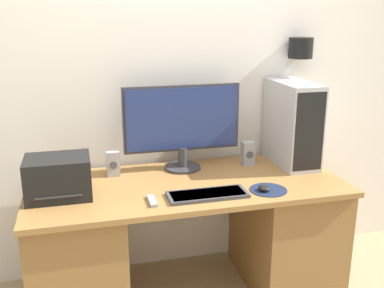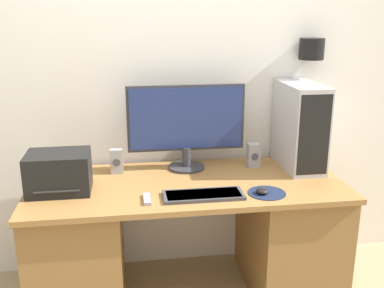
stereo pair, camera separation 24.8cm
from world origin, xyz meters
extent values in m
cube|color=white|center=(0.00, 0.81, 1.35)|extent=(6.40, 0.05, 2.70)
cylinder|color=black|center=(0.83, 0.71, 1.44)|extent=(0.15, 0.15, 0.13)
cube|color=olive|center=(0.00, 0.38, 0.71)|extent=(1.77, 0.76, 0.03)
cube|color=olive|center=(-0.63, 0.38, 0.35)|extent=(0.50, 0.70, 0.70)
cube|color=olive|center=(0.63, 0.38, 0.35)|extent=(0.50, 0.70, 0.70)
cylinder|color=#333338|center=(0.03, 0.61, 0.74)|extent=(0.22, 0.22, 0.02)
cylinder|color=#333338|center=(0.03, 0.61, 0.80)|extent=(0.06, 0.06, 0.12)
cube|color=#333338|center=(0.03, 0.62, 1.05)|extent=(0.71, 0.03, 0.40)
cube|color=navy|center=(0.03, 0.61, 1.05)|extent=(0.68, 0.01, 0.37)
cube|color=#3D3D42|center=(0.06, 0.16, 0.74)|extent=(0.42, 0.16, 0.02)
cube|color=#5B5B60|center=(0.06, 0.16, 0.74)|extent=(0.39, 0.14, 0.01)
cylinder|color=#19233D|center=(0.40, 0.16, 0.73)|extent=(0.20, 0.20, 0.00)
ellipsoid|color=black|center=(0.37, 0.15, 0.75)|extent=(0.06, 0.07, 0.03)
cube|color=#B2B2B7|center=(0.72, 0.55, 0.99)|extent=(0.21, 0.45, 0.52)
cube|color=black|center=(0.72, 0.33, 0.99)|extent=(0.18, 0.01, 0.47)
cube|color=black|center=(-0.69, 0.35, 0.84)|extent=(0.33, 0.25, 0.22)
cube|color=#333333|center=(-0.69, 0.28, 0.78)|extent=(0.23, 0.11, 0.01)
cube|color=#99999E|center=(-0.40, 0.60, 0.80)|extent=(0.08, 0.06, 0.15)
cylinder|color=#47474C|center=(-0.40, 0.57, 0.80)|extent=(0.05, 0.00, 0.05)
cube|color=#99999E|center=(0.44, 0.59, 0.80)|extent=(0.08, 0.06, 0.15)
cylinder|color=#47474C|center=(0.44, 0.55, 0.80)|extent=(0.05, 0.00, 0.05)
cube|color=gray|center=(-0.24, 0.16, 0.74)|extent=(0.04, 0.14, 0.02)
camera|label=1|loc=(-0.56, -1.93, 1.66)|focal=42.00mm
camera|label=2|loc=(-0.32, -1.98, 1.66)|focal=42.00mm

